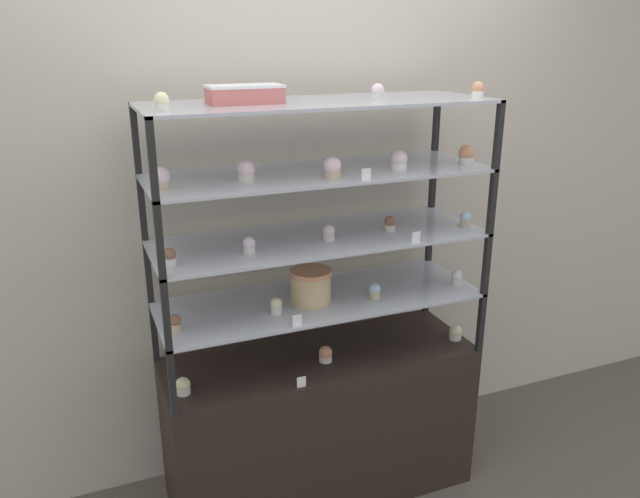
# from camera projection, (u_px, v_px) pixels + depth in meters

# --- Properties ---
(ground_plane) EXTENTS (20.00, 20.00, 0.00)m
(ground_plane) POSITION_uv_depth(u_px,v_px,m) (320.00, 486.00, 2.87)
(ground_plane) COLOR brown
(back_wall) EXTENTS (8.00, 0.05, 2.60)m
(back_wall) POSITION_uv_depth(u_px,v_px,m) (288.00, 193.00, 2.78)
(back_wall) COLOR beige
(back_wall) RESTS_ON ground_plane
(display_base) EXTENTS (1.32, 0.46, 0.68)m
(display_base) POSITION_uv_depth(u_px,v_px,m) (320.00, 423.00, 2.76)
(display_base) COLOR black
(display_base) RESTS_ON ground_plane
(display_riser_lower) EXTENTS (1.32, 0.46, 0.26)m
(display_riser_lower) POSITION_uv_depth(u_px,v_px,m) (320.00, 301.00, 2.57)
(display_riser_lower) COLOR black
(display_riser_lower) RESTS_ON display_base
(display_riser_middle) EXTENTS (1.32, 0.46, 0.26)m
(display_riser_middle) POSITION_uv_depth(u_px,v_px,m) (320.00, 240.00, 2.48)
(display_riser_middle) COLOR black
(display_riser_middle) RESTS_ON display_riser_lower
(display_riser_upper) EXTENTS (1.32, 0.46, 0.26)m
(display_riser_upper) POSITION_uv_depth(u_px,v_px,m) (320.00, 175.00, 2.40)
(display_riser_upper) COLOR black
(display_riser_upper) RESTS_ON display_riser_middle
(display_riser_top) EXTENTS (1.32, 0.46, 0.26)m
(display_riser_top) POSITION_uv_depth(u_px,v_px,m) (320.00, 105.00, 2.31)
(display_riser_top) COLOR black
(display_riser_top) RESTS_ON display_riser_upper
(layer_cake_centerpiece) EXTENTS (0.17, 0.17, 0.14)m
(layer_cake_centerpiece) POSITION_uv_depth(u_px,v_px,m) (311.00, 286.00, 2.50)
(layer_cake_centerpiece) COLOR #DBBC84
(layer_cake_centerpiece) RESTS_ON display_riser_lower
(sheet_cake_frosted) EXTENTS (0.27, 0.14, 0.07)m
(sheet_cake_frosted) POSITION_uv_depth(u_px,v_px,m) (245.00, 94.00, 2.20)
(sheet_cake_frosted) COLOR #C66660
(sheet_cake_frosted) RESTS_ON display_riser_top
(cupcake_0) EXTENTS (0.06, 0.06, 0.07)m
(cupcake_0) POSITION_uv_depth(u_px,v_px,m) (183.00, 386.00, 2.35)
(cupcake_0) COLOR white
(cupcake_0) RESTS_ON display_base
(cupcake_1) EXTENTS (0.06, 0.06, 0.07)m
(cupcake_1) POSITION_uv_depth(u_px,v_px,m) (325.00, 354.00, 2.59)
(cupcake_1) COLOR white
(cupcake_1) RESTS_ON display_base
(cupcake_2) EXTENTS (0.06, 0.06, 0.07)m
(cupcake_2) POSITION_uv_depth(u_px,v_px,m) (455.00, 333.00, 2.77)
(cupcake_2) COLOR white
(cupcake_2) RESTS_ON display_base
(price_tag_0) EXTENTS (0.04, 0.00, 0.04)m
(price_tag_0) POSITION_uv_depth(u_px,v_px,m) (301.00, 382.00, 2.40)
(price_tag_0) COLOR white
(price_tag_0) RESTS_ON display_base
(cupcake_3) EXTENTS (0.05, 0.05, 0.07)m
(cupcake_3) POSITION_uv_depth(u_px,v_px,m) (175.00, 323.00, 2.27)
(cupcake_3) COLOR #CCB28C
(cupcake_3) RESTS_ON display_riser_lower
(cupcake_4) EXTENTS (0.05, 0.05, 0.07)m
(cupcake_4) POSITION_uv_depth(u_px,v_px,m) (276.00, 306.00, 2.41)
(cupcake_4) COLOR white
(cupcake_4) RESTS_ON display_riser_lower
(cupcake_5) EXTENTS (0.05, 0.05, 0.07)m
(cupcake_5) POSITION_uv_depth(u_px,v_px,m) (375.00, 291.00, 2.55)
(cupcake_5) COLOR #CCB28C
(cupcake_5) RESTS_ON display_riser_lower
(cupcake_6) EXTENTS (0.05, 0.05, 0.07)m
(cupcake_6) POSITION_uv_depth(u_px,v_px,m) (456.00, 277.00, 2.69)
(cupcake_6) COLOR beige
(cupcake_6) RESTS_ON display_riser_lower
(price_tag_1) EXTENTS (0.04, 0.00, 0.04)m
(price_tag_1) POSITION_uv_depth(u_px,v_px,m) (297.00, 320.00, 2.31)
(price_tag_1) COLOR white
(price_tag_1) RESTS_ON display_riser_lower
(cupcake_7) EXTENTS (0.05, 0.05, 0.06)m
(cupcake_7) POSITION_uv_depth(u_px,v_px,m) (169.00, 257.00, 2.16)
(cupcake_7) COLOR white
(cupcake_7) RESTS_ON display_riser_middle
(cupcake_8) EXTENTS (0.05, 0.05, 0.06)m
(cupcake_8) POSITION_uv_depth(u_px,v_px,m) (249.00, 245.00, 2.28)
(cupcake_8) COLOR beige
(cupcake_8) RESTS_ON display_riser_middle
(cupcake_9) EXTENTS (0.05, 0.05, 0.06)m
(cupcake_9) POSITION_uv_depth(u_px,v_px,m) (329.00, 233.00, 2.42)
(cupcake_9) COLOR beige
(cupcake_9) RESTS_ON display_riser_middle
(cupcake_10) EXTENTS (0.05, 0.05, 0.06)m
(cupcake_10) POSITION_uv_depth(u_px,v_px,m) (390.00, 223.00, 2.54)
(cupcake_10) COLOR beige
(cupcake_10) RESTS_ON display_riser_middle
(cupcake_11) EXTENTS (0.05, 0.05, 0.06)m
(cupcake_11) POSITION_uv_depth(u_px,v_px,m) (465.00, 219.00, 2.60)
(cupcake_11) COLOR #CCB28C
(cupcake_11) RESTS_ON display_riser_middle
(price_tag_2) EXTENTS (0.04, 0.00, 0.04)m
(price_tag_2) POSITION_uv_depth(u_px,v_px,m) (416.00, 237.00, 2.40)
(price_tag_2) COLOR white
(price_tag_2) RESTS_ON display_riser_middle
(cupcake_12) EXTENTS (0.06, 0.06, 0.08)m
(cupcake_12) POSITION_uv_depth(u_px,v_px,m) (161.00, 179.00, 2.10)
(cupcake_12) COLOR #CCB28C
(cupcake_12) RESTS_ON display_riser_upper
(cupcake_13) EXTENTS (0.06, 0.06, 0.08)m
(cupcake_13) POSITION_uv_depth(u_px,v_px,m) (246.00, 171.00, 2.21)
(cupcake_13) COLOR beige
(cupcake_13) RESTS_ON display_riser_upper
(cupcake_14) EXTENTS (0.06, 0.06, 0.08)m
(cupcake_14) POSITION_uv_depth(u_px,v_px,m) (332.00, 168.00, 2.27)
(cupcake_14) COLOR #CCB28C
(cupcake_14) RESTS_ON display_riser_upper
(cupcake_15) EXTENTS (0.06, 0.06, 0.08)m
(cupcake_15) POSITION_uv_depth(u_px,v_px,m) (399.00, 161.00, 2.40)
(cupcake_15) COLOR white
(cupcake_15) RESTS_ON display_riser_upper
(cupcake_16) EXTENTS (0.06, 0.06, 0.08)m
(cupcake_16) POSITION_uv_depth(u_px,v_px,m) (466.00, 155.00, 2.53)
(cupcake_16) COLOR white
(cupcake_16) RESTS_ON display_riser_upper
(price_tag_3) EXTENTS (0.04, 0.00, 0.04)m
(price_tag_3) POSITION_uv_depth(u_px,v_px,m) (366.00, 174.00, 2.23)
(price_tag_3) COLOR white
(price_tag_3) RESTS_ON display_riser_upper
(cupcake_17) EXTENTS (0.05, 0.05, 0.06)m
(cupcake_17) POSITION_uv_depth(u_px,v_px,m) (162.00, 102.00, 1.97)
(cupcake_17) COLOR beige
(cupcake_17) RESTS_ON display_riser_top
(cupcake_18) EXTENTS (0.05, 0.05, 0.06)m
(cupcake_18) POSITION_uv_depth(u_px,v_px,m) (377.00, 92.00, 2.32)
(cupcake_18) COLOR beige
(cupcake_18) RESTS_ON display_riser_top
(cupcake_19) EXTENTS (0.05, 0.05, 0.06)m
(cupcake_19) POSITION_uv_depth(u_px,v_px,m) (478.00, 90.00, 2.41)
(cupcake_19) COLOR white
(cupcake_19) RESTS_ON display_riser_top
(price_tag_4) EXTENTS (0.04, 0.00, 0.04)m
(price_tag_4) POSITION_uv_depth(u_px,v_px,m) (384.00, 98.00, 2.17)
(price_tag_4) COLOR white
(price_tag_4) RESTS_ON display_riser_top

